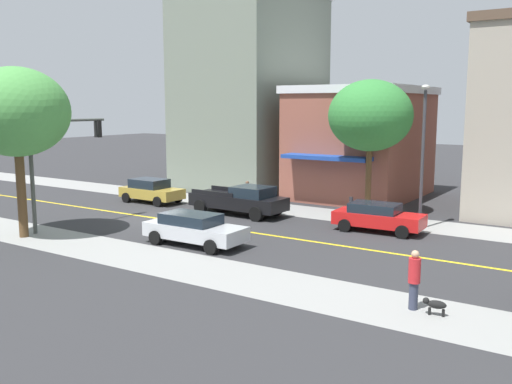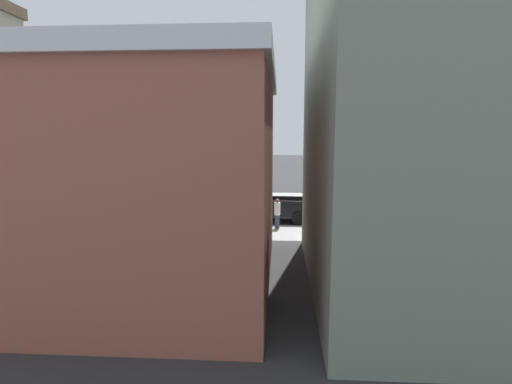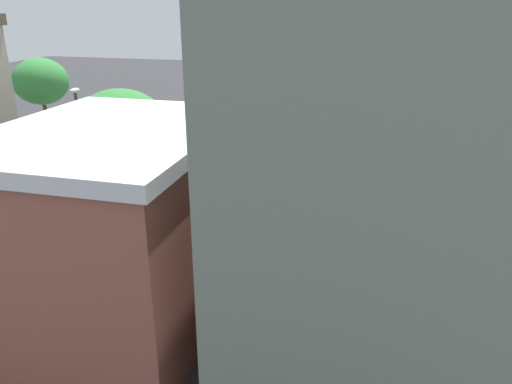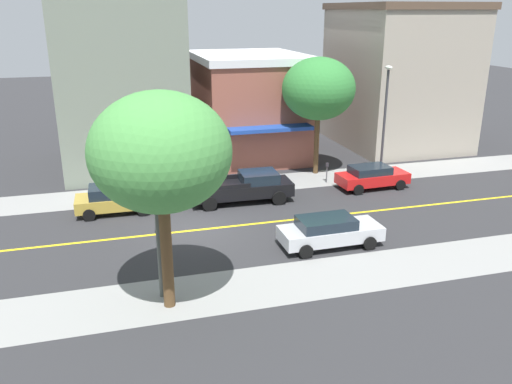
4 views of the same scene
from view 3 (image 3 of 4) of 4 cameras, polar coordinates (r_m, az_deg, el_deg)
The scene contains 21 objects.
ground_plane at distance 30.76m, azimuth 8.22°, elevation -1.09°, with size 140.00×140.00×0.00m, color #2D2D30.
sidewalk_left at distance 25.07m, azimuth 6.50°, elevation -6.34°, with size 3.28×126.00×0.01m, color gray.
sidewalk_right at distance 36.64m, azimuth 9.40°, elevation 2.51°, with size 3.28×126.00×0.01m, color gray.
road_centerline_stripe at distance 30.76m, azimuth 8.22°, elevation -1.09°, with size 0.20×126.00×0.00m, color yellow.
pale_office_building at distance 15.36m, azimuth 14.08°, elevation 5.08°, with size 10.97×8.25×14.80m.
brick_apartment_block at distance 19.03m, azimuth -15.45°, elevation -3.75°, with size 11.04×7.68×7.45m.
street_tree_left_near at distance 24.83m, azimuth -15.20°, elevation 6.68°, with size 4.71×4.71×7.65m.
street_tree_right_corner at distance 43.27m, azimuth -23.38°, elevation 11.51°, with size 4.22×4.22×7.37m.
street_tree_left_far at distance 35.60m, azimuth 13.69°, elevation 11.42°, with size 4.86×4.86×7.97m.
fire_hydrant at distance 25.82m, azimuth 6.27°, elevation -4.48°, with size 0.44×0.24×0.82m.
parking_meter at distance 28.03m, azimuth -12.03°, elevation -1.69°, with size 0.12×0.18×1.30m.
traffic_light_mast at distance 33.80m, azimuth 13.62°, elevation 7.57°, with size 4.67×0.32×5.87m.
street_lamp at distance 28.79m, azimuth -19.35°, elevation 5.60°, with size 0.70×0.36×7.21m.
red_sedan_left_curb at distance 30.52m, azimuth -14.32°, elevation -0.20°, with size 2.14×4.43×1.42m.
grey_sedan_right_curb at distance 41.56m, azimuth -22.51°, elevation 4.55°, with size 2.19×4.79×1.53m.
gold_sedan_left_curb at distance 27.00m, azimuth 15.69°, elevation -3.09°, with size 2.10×4.22×1.52m.
silver_sedan_right_curb at distance 34.67m, azimuth -0.15°, elevation 3.04°, with size 2.07×4.76×1.42m.
black_pickup_truck at distance 27.82m, azimuth 0.83°, elevation -1.36°, with size 2.39×5.87×1.71m.
pedestrian_red_shirt at distance 40.77m, azimuth -14.10°, elevation 5.50°, with size 0.37×0.37×1.86m.
pedestrian_white_shirt at distance 25.87m, azimuth 1.68°, elevation -3.13°, with size 0.35×0.35×1.68m.
small_dog at distance 41.41m, azimuth -14.78°, elevation 4.75°, with size 0.33×0.70×0.52m.
Camera 3 is at (-28.40, -2.82, 11.48)m, focal length 34.99 mm.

